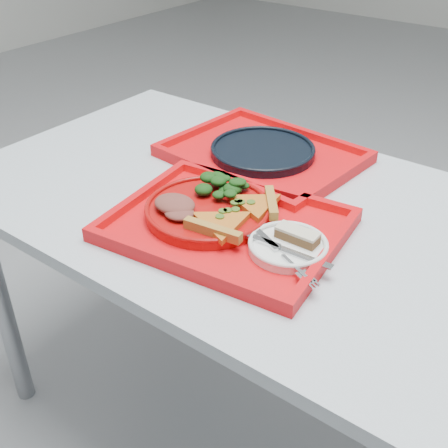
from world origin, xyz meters
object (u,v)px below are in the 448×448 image
at_px(dinner_plate, 208,211).
at_px(navy_plate, 263,152).
at_px(tray_far, 263,157).
at_px(tray_main, 226,228).
at_px(dessert_bar, 297,235).

xyz_separation_m(dinner_plate, navy_plate, (-0.07, 0.31, -0.00)).
distance_m(tray_far, dinner_plate, 0.32).
height_order(tray_main, dinner_plate, dinner_plate).
bearing_deg(navy_plate, tray_far, 180.00).
height_order(tray_main, navy_plate, navy_plate).
height_order(dinner_plate, dessert_bar, dessert_bar).
bearing_deg(tray_far, tray_main, -63.88).
bearing_deg(tray_main, tray_far, 104.44).
bearing_deg(tray_far, dessert_bar, -42.25).
height_order(tray_far, navy_plate, navy_plate).
relative_size(tray_main, navy_plate, 1.73).
bearing_deg(tray_main, dessert_bar, 1.95).
distance_m(tray_main, dinner_plate, 0.06).
height_order(tray_far, dinner_plate, dinner_plate).
distance_m(navy_plate, dessert_bar, 0.40).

